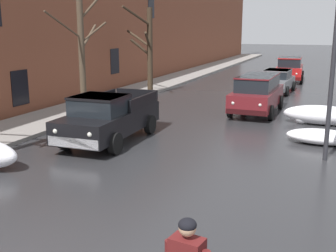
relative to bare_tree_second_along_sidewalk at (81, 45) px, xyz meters
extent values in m
cube|color=gray|center=(-1.16, 6.93, -3.18)|extent=(2.93, 80.00, 0.15)
cube|color=black|center=(-2.83, 8.12, -1.36)|extent=(0.08, 1.10, 1.60)
cube|color=black|center=(-2.83, -0.86, -1.92)|extent=(0.08, 1.10, 1.60)
cube|color=black|center=(-2.83, 14.00, 2.24)|extent=(0.08, 1.10, 1.60)
ellipsoid|color=white|center=(0.92, 1.16, -2.93)|extent=(1.63, 1.21, 0.63)
ellipsoid|color=white|center=(0.88, 1.12, -2.90)|extent=(0.84, 0.70, 0.70)
ellipsoid|color=white|center=(0.44, 1.37, -2.98)|extent=(0.64, 0.53, 0.53)
ellipsoid|color=white|center=(10.23, -0.71, -3.00)|extent=(2.43, 1.26, 0.50)
ellipsoid|color=white|center=(10.11, 2.51, -2.85)|extent=(3.17, 1.16, 0.81)
ellipsoid|color=white|center=(9.30, 2.35, -3.00)|extent=(0.61, 0.51, 0.51)
cylinder|color=#4C3D2D|center=(0.01, -0.03, -0.24)|extent=(0.28, 0.28, 6.01)
cylinder|color=#4C3D2D|center=(-0.21, 0.97, 0.34)|extent=(0.57, 2.06, 1.14)
cylinder|color=#4C3D2D|center=(0.43, 0.35, 0.56)|extent=(0.94, 0.86, 0.93)
cylinder|color=#4C3D2D|center=(-0.09, -1.10, 0.85)|extent=(0.29, 2.19, 1.13)
cylinder|color=#4C3D2D|center=(0.40, 0.43, 1.73)|extent=(0.90, 1.04, 1.34)
cylinder|color=#382B1E|center=(0.01, 7.36, -0.67)|extent=(0.33, 0.33, 5.16)
cylinder|color=#382B1E|center=(-0.47, 7.06, -0.40)|extent=(1.12, 0.78, 1.04)
cylinder|color=#382B1E|center=(-0.95, 7.82, 0.10)|extent=(2.04, 1.08, 1.04)
cylinder|color=#382B1E|center=(-0.28, 6.22, 1.39)|extent=(0.73, 2.36, 1.09)
cylinder|color=#382B1E|center=(0.24, 6.55, 0.04)|extent=(0.61, 1.71, 1.01)
cube|color=black|center=(3.07, -3.12, -2.51)|extent=(2.00, 4.92, 0.76)
cube|color=black|center=(3.09, -3.80, -1.81)|extent=(1.70, 1.60, 0.64)
cube|color=black|center=(3.09, -3.80, -1.53)|extent=(1.74, 1.65, 0.08)
cube|color=black|center=(3.95, -2.12, -1.91)|extent=(0.15, 2.35, 0.44)
cube|color=black|center=(2.15, -2.16, -1.91)|extent=(0.15, 2.35, 0.44)
cube|color=black|center=(3.02, -0.73, -1.91)|extent=(1.80, 0.14, 0.44)
cube|color=#B7B7BC|center=(3.13, -5.50, -2.71)|extent=(1.80, 0.16, 0.32)
sphere|color=white|center=(3.74, -5.52, -2.39)|extent=(0.16, 0.16, 0.16)
sphere|color=white|center=(2.51, -5.55, -2.39)|extent=(0.16, 0.16, 0.16)
cylinder|color=black|center=(4.07, -4.56, -2.89)|extent=(0.24, 0.72, 0.72)
cylinder|color=black|center=(2.14, -4.60, -2.89)|extent=(0.24, 0.72, 0.72)
cylinder|color=black|center=(4.01, -1.63, -2.89)|extent=(0.24, 0.72, 0.72)
cylinder|color=black|center=(2.07, -1.67, -2.89)|extent=(0.24, 0.72, 0.72)
cube|color=maroon|center=(7.10, 4.00, -2.51)|extent=(1.88, 4.81, 0.80)
cube|color=black|center=(7.10, 4.05, -1.77)|extent=(1.60, 3.37, 0.68)
cube|color=maroon|center=(7.10, 4.05, -1.46)|extent=(1.64, 3.44, 0.06)
cube|color=black|center=(7.06, 1.66, -2.79)|extent=(1.77, 0.15, 0.22)
cube|color=black|center=(7.14, 6.34, -2.79)|extent=(1.77, 0.15, 0.22)
cylinder|color=black|center=(8.00, 2.50, -2.91)|extent=(0.19, 0.68, 0.68)
cylinder|color=black|center=(6.16, 2.53, -2.91)|extent=(0.19, 0.68, 0.68)
cylinder|color=black|center=(8.05, 5.47, -2.91)|extent=(0.19, 0.68, 0.68)
cylinder|color=black|center=(6.21, 5.50, -2.91)|extent=(0.19, 0.68, 0.68)
sphere|color=silver|center=(7.65, 1.62, -2.43)|extent=(0.14, 0.14, 0.14)
sphere|color=silver|center=(6.48, 1.64, -2.43)|extent=(0.14, 0.14, 0.14)
cube|color=slate|center=(7.09, 10.99, -2.65)|extent=(1.91, 4.07, 0.60)
cube|color=black|center=(7.10, 11.19, -2.09)|extent=(1.57, 2.15, 0.52)
cube|color=slate|center=(7.10, 11.19, -1.86)|extent=(1.60, 2.19, 0.06)
cube|color=#303032|center=(6.99, 9.05, -2.83)|extent=(1.66, 0.21, 0.22)
cube|color=#303032|center=(7.20, 12.92, -2.83)|extent=(1.66, 0.21, 0.22)
cylinder|color=black|center=(7.89, 9.71, -2.95)|extent=(0.21, 0.61, 0.60)
cylinder|color=black|center=(6.16, 9.80, -2.95)|extent=(0.21, 0.61, 0.60)
cylinder|color=black|center=(8.03, 12.17, -2.95)|extent=(0.21, 0.61, 0.60)
cylinder|color=black|center=(6.29, 12.27, -2.95)|extent=(0.21, 0.61, 0.60)
sphere|color=silver|center=(7.53, 8.99, -2.57)|extent=(0.14, 0.14, 0.14)
sphere|color=silver|center=(6.43, 9.05, -2.57)|extent=(0.14, 0.14, 0.14)
cube|color=red|center=(7.22, 17.25, -2.51)|extent=(2.08, 4.80, 0.80)
cube|color=black|center=(7.22, 17.30, -1.77)|extent=(1.75, 3.37, 0.68)
cube|color=red|center=(7.22, 17.30, -1.46)|extent=(1.79, 3.44, 0.06)
cube|color=#520B0B|center=(7.35, 14.95, -2.79)|extent=(1.80, 0.22, 0.22)
cube|color=#520B0B|center=(7.10, 19.55, -2.79)|extent=(1.80, 0.22, 0.22)
cylinder|color=black|center=(8.24, 15.84, -2.91)|extent=(0.22, 0.69, 0.68)
cylinder|color=black|center=(6.37, 15.74, -2.91)|extent=(0.22, 0.69, 0.68)
cylinder|color=black|center=(8.08, 18.76, -2.91)|extent=(0.22, 0.69, 0.68)
cylinder|color=black|center=(6.21, 18.66, -2.91)|extent=(0.22, 0.69, 0.68)
sphere|color=silver|center=(7.94, 14.95, -2.43)|extent=(0.14, 0.14, 0.14)
sphere|color=silver|center=(6.75, 14.89, -2.43)|extent=(0.14, 0.14, 0.14)
sphere|color=tan|center=(8.98, -11.67, -1.61)|extent=(0.22, 0.22, 0.22)
ellipsoid|color=black|center=(8.98, -11.67, -1.57)|extent=(0.23, 0.23, 0.17)
cylinder|color=#28282D|center=(10.42, -2.69, -0.43)|extent=(0.14, 0.14, 5.63)
camera|label=1|loc=(10.50, -16.17, 0.78)|focal=45.24mm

